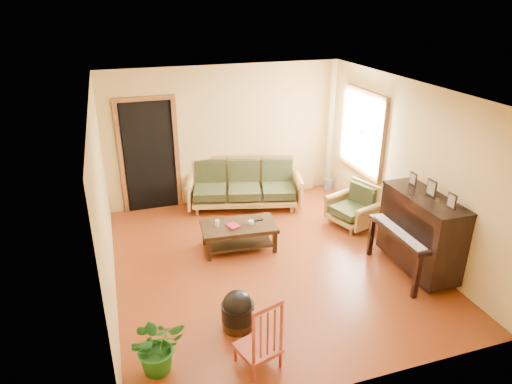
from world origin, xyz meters
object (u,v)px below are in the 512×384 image
object	(u,v)px
armchair	(352,206)
footstool	(238,314)
coffee_table	(239,237)
red_chair	(258,332)
ceramic_crock	(328,184)
potted_plant	(157,345)
sofa	(244,185)
piano	(421,234)

from	to	relation	value
armchair	footstool	distance (m)	3.27
coffee_table	red_chair	xyz separation A→B (m)	(-0.49, -2.45, 0.23)
armchair	red_chair	bearing A→B (deg)	-152.89
coffee_table	red_chair	world-z (taller)	red_chair
ceramic_crock	potted_plant	bearing A→B (deg)	-135.10
coffee_table	footstool	world-z (taller)	coffee_table
sofa	potted_plant	distance (m)	4.20
armchair	ceramic_crock	bearing A→B (deg)	59.49
sofa	armchair	size ratio (longest dim) A/B	2.79
red_chair	potted_plant	distance (m)	1.08
sofa	ceramic_crock	xyz separation A→B (m)	(1.90, 0.27, -0.34)
armchair	potted_plant	world-z (taller)	armchair
coffee_table	piano	size ratio (longest dim) A/B	0.87
armchair	coffee_table	bearing A→B (deg)	165.99
footstool	potted_plant	xyz separation A→B (m)	(-1.00, -0.39, 0.14)
sofa	ceramic_crock	world-z (taller)	sofa
piano	footstool	distance (m)	2.92
footstool	red_chair	size ratio (longest dim) A/B	0.45
armchair	red_chair	distance (m)	3.66
footstool	piano	bearing A→B (deg)	8.33
coffee_table	sofa	bearing A→B (deg)	70.31
potted_plant	piano	bearing A→B (deg)	11.86
red_chair	potted_plant	world-z (taller)	red_chair
footstool	ceramic_crock	world-z (taller)	footstool
sofa	piano	xyz separation A→B (m)	(1.80, -2.86, 0.14)
sofa	coffee_table	world-z (taller)	sofa
armchair	red_chair	world-z (taller)	red_chair
armchair	ceramic_crock	world-z (taller)	armchair
sofa	footstool	world-z (taller)	sofa
footstool	ceramic_crock	xyz separation A→B (m)	(2.96, 3.55, -0.08)
piano	footstool	xyz separation A→B (m)	(-2.86, -0.42, -0.40)
sofa	coffee_table	distance (m)	1.58
red_chair	ceramic_crock	distance (m)	5.12
ceramic_crock	coffee_table	bearing A→B (deg)	-144.32
footstool	coffee_table	bearing A→B (deg)	73.62
ceramic_crock	potted_plant	world-z (taller)	potted_plant
piano	red_chair	size ratio (longest dim) A/B	1.52
coffee_table	armchair	world-z (taller)	armchair
armchair	footstool	world-z (taller)	armchair
coffee_table	armchair	xyz separation A→B (m)	(2.08, 0.16, 0.17)
sofa	piano	world-z (taller)	piano
sofa	ceramic_crock	size ratio (longest dim) A/B	9.56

